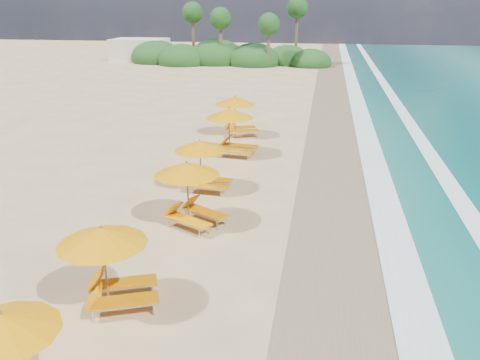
% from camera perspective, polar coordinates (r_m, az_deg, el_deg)
% --- Properties ---
extents(ground, '(160.00, 160.00, 0.00)m').
position_cam_1_polar(ground, '(18.80, 0.00, -3.44)').
color(ground, tan).
rests_on(ground, ground).
extents(wet_sand, '(4.00, 160.00, 0.01)m').
position_cam_1_polar(wet_sand, '(18.60, 12.27, -4.18)').
color(wet_sand, '#8A7752').
rests_on(wet_sand, ground).
extents(surf_foam, '(4.00, 160.00, 0.01)m').
position_cam_1_polar(surf_foam, '(18.94, 20.47, -4.52)').
color(surf_foam, white).
rests_on(surf_foam, ground).
extents(station_0, '(2.56, 2.44, 2.16)m').
position_cam_1_polar(station_0, '(10.69, -24.62, -17.98)').
color(station_0, olive).
rests_on(station_0, ground).
extents(station_1, '(2.98, 2.94, 2.30)m').
position_cam_1_polar(station_1, '(13.03, -14.63, -9.06)').
color(station_1, olive).
rests_on(station_1, ground).
extents(station_2, '(3.11, 3.11, 2.34)m').
position_cam_1_polar(station_2, '(17.20, -5.65, -1.12)').
color(station_2, olive).
rests_on(station_2, ground).
extents(station_3, '(2.50, 2.35, 2.19)m').
position_cam_1_polar(station_3, '(20.40, -4.15, 2.10)').
color(station_3, olive).
rests_on(station_3, ground).
extents(station_4, '(2.91, 2.76, 2.49)m').
position_cam_1_polar(station_4, '(25.12, -0.84, 5.96)').
color(station_4, olive).
rests_on(station_4, ground).
extents(station_5, '(3.11, 3.07, 2.40)m').
position_cam_1_polar(station_5, '(28.95, -0.20, 7.75)').
color(station_5, olive).
rests_on(station_5, ground).
extents(treeline, '(25.80, 8.80, 9.74)m').
position_cam_1_polar(treeline, '(64.16, -1.88, 14.15)').
color(treeline, '#163D14').
rests_on(treeline, ground).
extents(beach_building, '(7.00, 5.00, 2.80)m').
position_cam_1_polar(beach_building, '(69.89, -11.51, 14.59)').
color(beach_building, beige).
rests_on(beach_building, ground).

